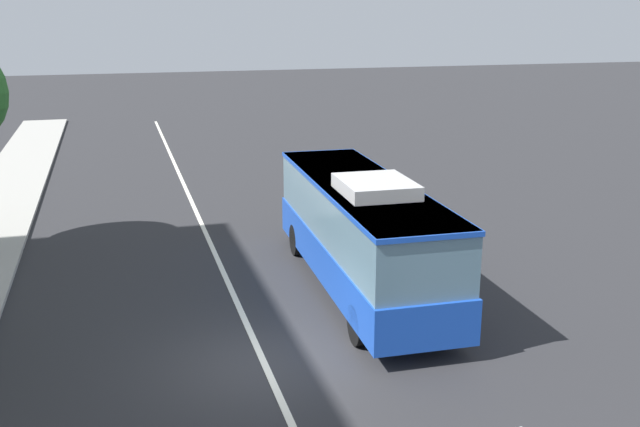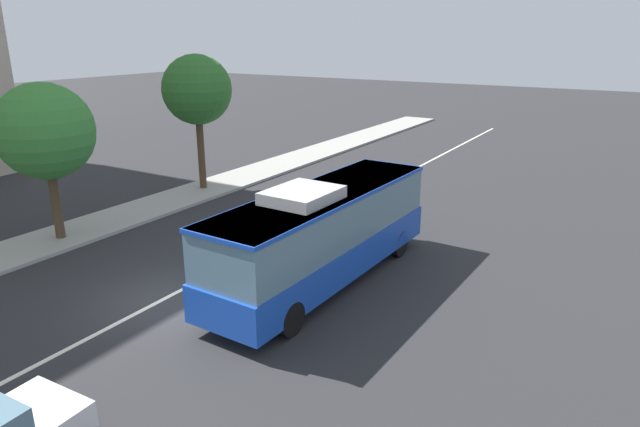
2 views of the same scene
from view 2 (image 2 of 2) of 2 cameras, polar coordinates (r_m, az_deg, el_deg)
ground_plane at (r=18.12m, az=-15.73°, el=-8.48°), size 160.00×160.00×0.00m
sidewalk_kerb at (r=23.83m, az=-28.26°, el=-3.35°), size 80.00×2.89×0.14m
lane_centre_line at (r=18.12m, az=-15.73°, el=-8.46°), size 76.00×0.16×0.01m
transit_bus at (r=17.93m, az=0.36°, el=-1.75°), size 10.07×2.79×3.46m
street_tree_kerbside_left at (r=23.43m, az=-26.36°, el=7.51°), size 3.64×3.64×6.19m
street_tree_kerbside_centre at (r=29.02m, az=-12.49°, el=12.22°), size 3.47×3.47×6.93m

